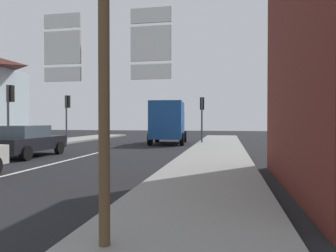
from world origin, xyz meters
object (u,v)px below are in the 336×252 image
object	(u,v)px
traffic_light_far_right	(202,109)
traffic_light_near_left	(10,103)
traffic_light_far_left	(67,108)
sedan_far	(26,141)
delivery_truck	(168,121)
route_sign_post	(105,103)

from	to	relation	value
traffic_light_far_right	traffic_light_near_left	size ratio (longest dim) A/B	0.94
traffic_light_far_left	traffic_light_near_left	bearing A→B (deg)	-90.00
sedan_far	traffic_light_near_left	xyz separation A→B (m)	(-2.36, 1.98, 1.92)
delivery_truck	traffic_light_far_left	world-z (taller)	traffic_light_far_left
route_sign_post	traffic_light_far_right	bearing A→B (deg)	90.94
traffic_light_far_right	traffic_light_far_left	distance (m)	9.90
sedan_far	traffic_light_far_right	distance (m)	12.41
delivery_truck	traffic_light_near_left	distance (m)	10.51
sedan_far	traffic_light_far_left	xyz separation A→B (m)	(-2.36, 8.20, 1.87)
delivery_truck	traffic_light_far_left	bearing A→B (deg)	-170.32
traffic_light_far_left	sedan_far	bearing A→B (deg)	-73.97
traffic_light_near_left	traffic_light_far_left	world-z (taller)	traffic_light_near_left
delivery_truck	traffic_light_far_left	distance (m)	7.50
delivery_truck	traffic_light_far_right	size ratio (longest dim) A/B	1.52
traffic_light_far_right	traffic_light_near_left	xyz separation A→B (m)	(-9.77, -7.81, 0.16)
delivery_truck	route_sign_post	bearing A→B (deg)	-81.71
sedan_far	traffic_light_far_right	size ratio (longest dim) A/B	1.24
delivery_truck	traffic_light_near_left	size ratio (longest dim) A/B	1.42
traffic_light_near_left	delivery_truck	bearing A→B (deg)	45.54
sedan_far	traffic_light_far_left	bearing A→B (deg)	106.03
sedan_far	delivery_truck	distance (m)	10.71
sedan_far	delivery_truck	bearing A→B (deg)	62.24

